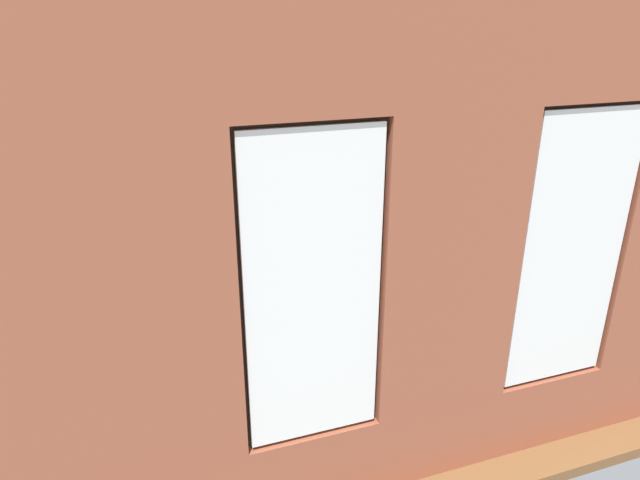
# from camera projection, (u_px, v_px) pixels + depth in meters

# --- Properties ---
(ground_plane) EXTENTS (6.89, 6.07, 0.10)m
(ground_plane) POSITION_uv_depth(u_px,v_px,m) (319.00, 313.00, 6.77)
(ground_plane) COLOR brown
(brick_wall_with_windows) EXTENTS (6.29, 0.30, 3.55)m
(brick_wall_with_windows) POSITION_uv_depth(u_px,v_px,m) (451.00, 259.00, 3.76)
(brick_wall_with_windows) COLOR #9E5138
(brick_wall_with_windows) RESTS_ON ground_plane
(couch_by_window) EXTENTS (1.75, 0.87, 0.80)m
(couch_by_window) POSITION_uv_depth(u_px,v_px,m) (347.00, 395.00, 4.73)
(couch_by_window) COLOR black
(couch_by_window) RESTS_ON ground_plane
(couch_left) EXTENTS (0.91, 1.94, 0.80)m
(couch_left) POSITION_uv_depth(u_px,v_px,m) (518.00, 270.00, 7.00)
(couch_left) COLOR black
(couch_left) RESTS_ON ground_plane
(coffee_table) EXTENTS (1.59, 0.77, 0.40)m
(coffee_table) POSITION_uv_depth(u_px,v_px,m) (276.00, 276.00, 6.79)
(coffee_table) COLOR #A87547
(coffee_table) RESTS_ON ground_plane
(cup_ceramic) EXTENTS (0.09, 0.09, 0.10)m
(cup_ceramic) POSITION_uv_depth(u_px,v_px,m) (237.00, 278.00, 6.50)
(cup_ceramic) COLOR #B23D38
(cup_ceramic) RESTS_ON coffee_table
(candle_jar) EXTENTS (0.08, 0.08, 0.11)m
(candle_jar) POSITION_uv_depth(u_px,v_px,m) (307.00, 259.00, 7.00)
(candle_jar) COLOR #B7333D
(candle_jar) RESTS_ON coffee_table
(table_plant_small) EXTENTS (0.15, 0.15, 0.24)m
(table_plant_small) POSITION_uv_depth(u_px,v_px,m) (275.00, 262.00, 6.72)
(table_plant_small) COLOR beige
(table_plant_small) RESTS_ON coffee_table
(remote_silver) EXTENTS (0.15, 0.16, 0.02)m
(remote_silver) POSITION_uv_depth(u_px,v_px,m) (257.00, 270.00, 6.79)
(remote_silver) COLOR #B2B2B7
(remote_silver) RESTS_ON coffee_table
(remote_black) EXTENTS (0.10, 0.18, 0.02)m
(remote_black) POSITION_uv_depth(u_px,v_px,m) (288.00, 274.00, 6.70)
(remote_black) COLOR black
(remote_black) RESTS_ON coffee_table
(media_console) EXTENTS (1.14, 0.42, 0.59)m
(media_console) POSITION_uv_depth(u_px,v_px,m) (62.00, 309.00, 6.17)
(media_console) COLOR black
(media_console) RESTS_ON ground_plane
(tv_flatscreen) EXTENTS (1.05, 0.20, 0.70)m
(tv_flatscreen) POSITION_uv_depth(u_px,v_px,m) (52.00, 254.00, 5.93)
(tv_flatscreen) COLOR black
(tv_flatscreen) RESTS_ON media_console
(papasan_chair) EXTENTS (1.13, 1.13, 0.70)m
(papasan_chair) POSITION_uv_depth(u_px,v_px,m) (266.00, 225.00, 8.14)
(papasan_chair) COLOR olive
(papasan_chair) RESTS_ON ground_plane
(potted_plant_corner_near_left) EXTENTS (0.54, 0.54, 0.96)m
(potted_plant_corner_near_left) POSITION_uv_depth(u_px,v_px,m) (431.00, 189.00, 9.09)
(potted_plant_corner_near_left) COLOR #9E5638
(potted_plant_corner_near_left) RESTS_ON ground_plane
(potted_plant_beside_window_right) EXTENTS (0.81, 0.70, 1.18)m
(potted_plant_beside_window_right) POSITION_uv_depth(u_px,v_px,m) (114.00, 415.00, 3.97)
(potted_plant_beside_window_right) COLOR beige
(potted_plant_beside_window_right) RESTS_ON ground_plane
(potted_plant_between_couches) EXTENTS (0.84, 0.94, 1.14)m
(potted_plant_between_couches) POSITION_uv_depth(u_px,v_px,m) (486.00, 325.00, 5.05)
(potted_plant_between_couches) COLOR #47423D
(potted_plant_between_couches) RESTS_ON ground_plane
(potted_plant_foreground_right) EXTENTS (1.00, 1.03, 1.26)m
(potted_plant_foreground_right) POSITION_uv_depth(u_px,v_px,m) (89.00, 216.00, 7.44)
(potted_plant_foreground_right) COLOR beige
(potted_plant_foreground_right) RESTS_ON ground_plane
(potted_plant_mid_room_small) EXTENTS (0.33, 0.33, 0.49)m
(potted_plant_mid_room_small) POSITION_uv_depth(u_px,v_px,m) (342.00, 245.00, 7.82)
(potted_plant_mid_room_small) COLOR beige
(potted_plant_mid_room_small) RESTS_ON ground_plane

